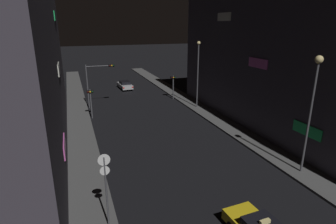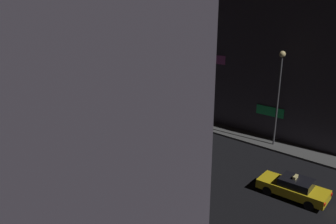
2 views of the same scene
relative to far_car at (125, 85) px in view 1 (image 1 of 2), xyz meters
name	(u,v)px [view 1 (image 1 of 2)]	position (x,y,z in m)	size (l,w,h in m)	color
sidewalk_left	(78,114)	(-8.25, -12.11, -0.65)	(2.59, 66.80, 0.18)	#4C4C4C
sidewalk_right	(191,103)	(7.07, -12.11, -0.65)	(2.59, 66.80, 0.18)	#4C4C4C
building_facade_right	(305,55)	(13.97, -24.47, 7.05)	(11.27, 33.83, 15.56)	#3D3842
far_car	(125,85)	(0.00, 0.00, 0.00)	(2.06, 4.55, 1.42)	#B7B7BC
traffic_light_overhead	(97,77)	(-5.38, -9.74, 3.39)	(3.75, 0.41, 5.79)	#47474C
traffic_light_left_kerb	(91,98)	(-6.71, -14.17, 1.80)	(0.80, 0.42, 3.52)	#47474C
traffic_light_right_kerb	(173,82)	(5.53, -9.02, 1.81)	(0.80, 0.41, 3.53)	#47474C
sign_pole_left	(106,184)	(-7.47, -33.67, 2.07)	(0.63, 0.10, 4.33)	#47474C
street_lamp_near_block	(313,94)	(6.95, -32.53, 5.37)	(0.55, 0.55, 8.57)	#47474C
street_lamp_far_block	(198,67)	(6.83, -14.51, 4.74)	(0.44, 0.44, 8.52)	#47474C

